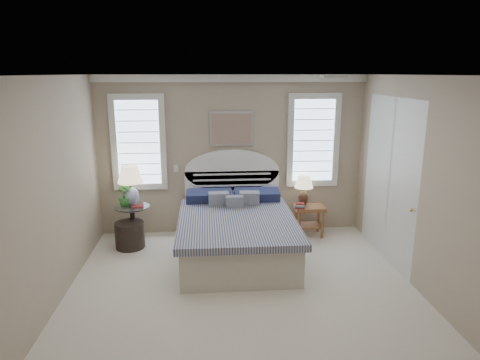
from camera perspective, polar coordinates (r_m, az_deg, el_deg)
name	(u,v)px	position (r m, az deg, el deg)	size (l,w,h in m)	color
floor	(245,303)	(5.42, 0.63, -16.05)	(4.50, 5.00, 0.01)	beige
ceiling	(245,75)	(4.69, 0.72, 13.80)	(4.50, 5.00, 0.01)	silver
wall_back	(232,156)	(7.31, -1.11, 3.26)	(4.50, 0.02, 2.70)	tan
wall_left	(42,201)	(5.20, -24.89, -2.58)	(0.02, 5.00, 2.70)	tan
wall_right	(434,192)	(5.56, 24.45, -1.52)	(0.02, 5.00, 2.70)	tan
crown_molding	(231,78)	(7.14, -1.14, 13.41)	(4.50, 0.08, 0.12)	silver
hvac_vent	(334,76)	(5.71, 12.37, 13.33)	(0.30, 0.20, 0.02)	#B2B2B2
switch_plate	(176,168)	(7.35, -8.52, 1.56)	(0.08, 0.01, 0.12)	silver
window_left	(139,143)	(7.33, -13.35, 4.88)	(0.90, 0.06, 1.60)	#ABBFD9
window_right	(313,140)	(7.47, 9.72, 5.23)	(0.90, 0.06, 1.60)	#ABBFD9
painting	(232,129)	(7.20, -1.11, 6.88)	(0.74, 0.04, 0.58)	silver
closet_door	(389,180)	(6.62, 19.26, -0.01)	(0.02, 1.80, 2.40)	silver
bed	(236,230)	(6.57, -0.52, -6.75)	(1.72, 2.28, 1.47)	#BCB6A5
side_table_left	(133,220)	(7.22, -14.09, -5.25)	(0.56, 0.56, 0.63)	black
nightstand_right	(309,214)	(7.42, 9.20, -4.48)	(0.50, 0.40, 0.53)	brown
floor_pot	(130,235)	(7.10, -14.48, -7.12)	(0.46, 0.46, 0.42)	black
lamp_left	(130,181)	(7.09, -14.40, -0.15)	(0.51, 0.51, 0.66)	silver
lamp_right	(304,187)	(7.35, 8.49, -0.87)	(0.37, 0.37, 0.52)	black
potted_plant	(125,195)	(7.11, -15.13, -2.00)	(0.21, 0.21, 0.37)	#38722D
books_left	(138,206)	(7.07, -13.49, -3.45)	(0.20, 0.17, 0.02)	maroon
books_right	(300,206)	(7.20, 7.99, -3.43)	(0.19, 0.16, 0.09)	maroon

